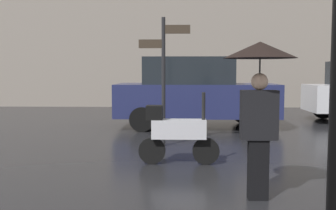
# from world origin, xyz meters

# --- Properties ---
(pedestrian_with_umbrella) EXTENTS (0.89, 0.89, 1.95)m
(pedestrian_with_umbrella) POSITION_xyz_m (0.28, 2.69, 1.49)
(pedestrian_with_umbrella) COLOR black
(pedestrian_with_umbrella) RESTS_ON ground
(parked_scooter) EXTENTS (1.38, 0.32, 1.23)m
(parked_scooter) POSITION_xyz_m (-0.77, 4.59, 0.55)
(parked_scooter) COLOR black
(parked_scooter) RESTS_ON ground
(parked_car_right) EXTENTS (4.50, 2.06, 1.98)m
(parked_car_right) POSITION_xyz_m (-0.34, 9.29, 1.00)
(parked_car_right) COLOR #1E234C
(parked_car_right) RESTS_ON ground
(street_signpost) EXTENTS (1.08, 0.08, 2.72)m
(street_signpost) POSITION_xyz_m (-1.06, 6.30, 1.66)
(street_signpost) COLOR black
(street_signpost) RESTS_ON ground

